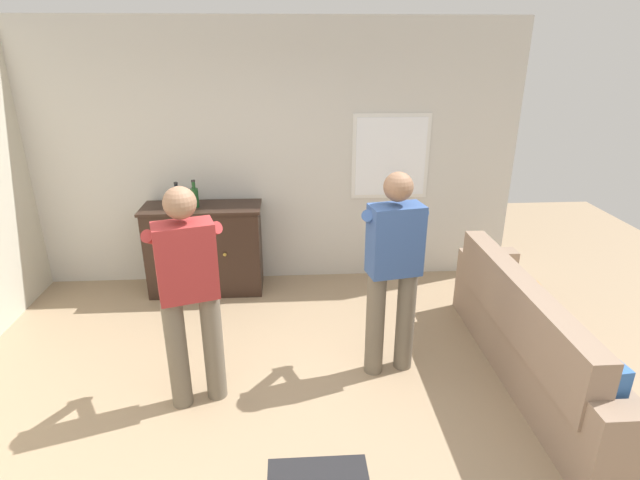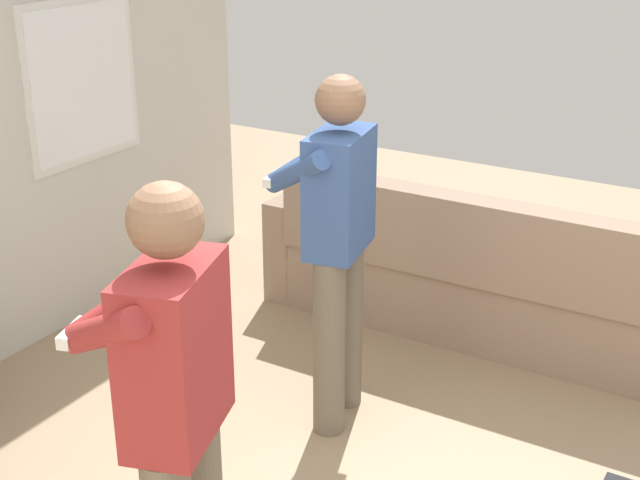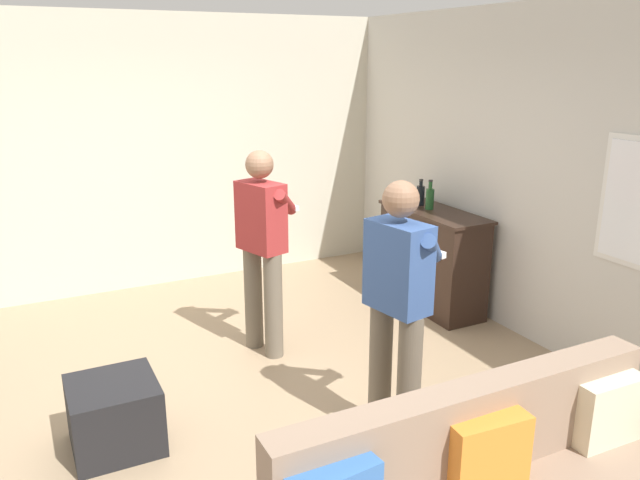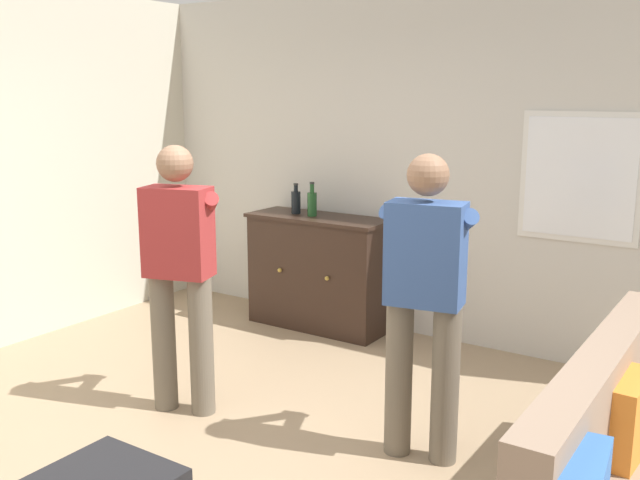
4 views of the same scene
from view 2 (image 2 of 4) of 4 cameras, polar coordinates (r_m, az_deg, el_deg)
couch at (r=5.11m, az=9.26°, el=-2.44°), size 0.57×2.46×0.89m
person_standing_left at (r=2.78m, az=-9.24°, el=-11.02°), size 0.53×0.52×1.68m
person_standing_right at (r=4.03m, az=1.08°, el=0.17°), size 0.55×0.51×1.68m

